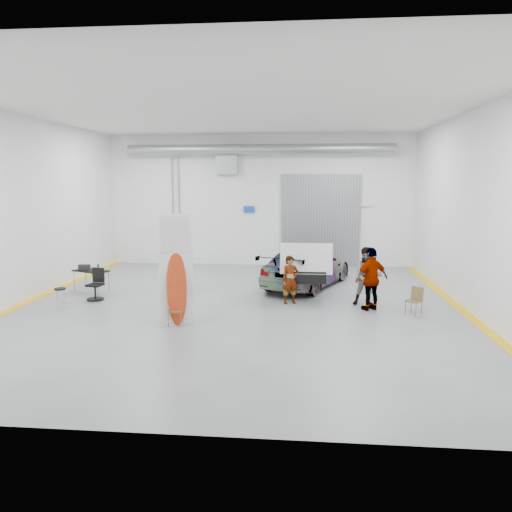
# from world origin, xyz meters

# --- Properties ---
(ground) EXTENTS (16.00, 16.00, 0.00)m
(ground) POSITION_xyz_m (0.00, 0.00, 0.00)
(ground) COLOR slate
(ground) RESTS_ON ground
(room_shell) EXTENTS (14.02, 16.18, 6.01)m
(room_shell) POSITION_xyz_m (0.24, 2.22, 4.08)
(room_shell) COLOR silver
(room_shell) RESTS_ON ground
(sedan_car) EXTENTS (3.79, 5.40, 1.45)m
(sedan_car) POSITION_xyz_m (2.15, 3.36, 0.72)
(sedan_car) COLOR silver
(sedan_car) RESTS_ON ground
(person_a) EXTENTS (0.66, 0.56, 1.55)m
(person_a) POSITION_xyz_m (1.62, 0.56, 0.77)
(person_a) COLOR #976452
(person_a) RESTS_ON ground
(person_b) EXTENTS (0.91, 0.71, 1.86)m
(person_b) POSITION_xyz_m (4.04, 0.56, 0.93)
(person_b) COLOR #476F82
(person_b) RESTS_ON ground
(person_c) EXTENTS (1.20, 0.94, 1.93)m
(person_c) POSITION_xyz_m (4.09, -0.03, 0.96)
(person_c) COLOR #AB7039
(person_c) RESTS_ON ground
(surfboard_display) EXTENTS (0.88, 0.45, 3.23)m
(surfboard_display) POSITION_xyz_m (-1.46, -2.14, 1.31)
(surfboard_display) COLOR white
(surfboard_display) RESTS_ON ground
(folding_chair_near) EXTENTS (0.38, 0.39, 0.80)m
(folding_chair_near) POSITION_xyz_m (-1.41, -2.18, 0.25)
(folding_chair_near) COLOR brown
(folding_chair_near) RESTS_ON ground
(folding_chair_far) EXTENTS (0.54, 0.60, 0.81)m
(folding_chair_far) POSITION_xyz_m (5.26, -0.46, 0.25)
(folding_chair_far) COLOR brown
(folding_chair_far) RESTS_ON ground
(shop_stool) EXTENTS (0.35, 0.35, 0.69)m
(shop_stool) POSITION_xyz_m (-5.28, -0.96, 0.34)
(shop_stool) COLOR black
(shop_stool) RESTS_ON ground
(work_table) EXTENTS (1.40, 1.07, 1.02)m
(work_table) POSITION_xyz_m (-5.47, 1.56, 0.79)
(work_table) COLOR gray
(work_table) RESTS_ON ground
(office_chair) EXTENTS (0.55, 0.57, 1.04)m
(office_chair) POSITION_xyz_m (-4.78, 0.48, 0.46)
(office_chair) COLOR black
(office_chair) RESTS_ON ground
(trunk_lid) EXTENTS (1.69, 1.03, 0.04)m
(trunk_lid) POSITION_xyz_m (2.15, 1.11, 1.47)
(trunk_lid) COLOR silver
(trunk_lid) RESTS_ON sedan_car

